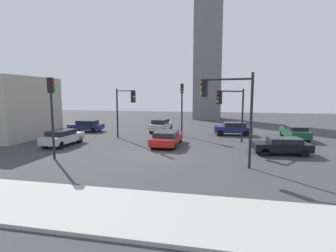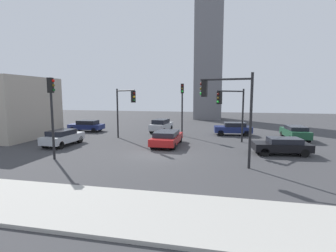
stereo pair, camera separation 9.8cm
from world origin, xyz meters
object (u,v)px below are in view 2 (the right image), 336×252
car_1 (233,128)px  car_5 (161,125)px  traffic_light_0 (125,103)px  car_4 (295,132)px  car_3 (167,138)px  traffic_light_1 (52,103)px  car_2 (282,145)px  traffic_light_3 (182,100)px  traffic_light_2 (228,102)px  car_6 (63,137)px  traffic_light_4 (232,104)px  car_0 (87,126)px

car_1 → car_5: bearing=-9.1°
traffic_light_0 → car_4: (16.00, 4.06, -2.88)m
car_4 → car_3: bearing=112.7°
car_1 → traffic_light_1: bearing=41.3°
car_2 → car_4: (2.66, 6.98, 0.06)m
traffic_light_3 → car_5: traffic_light_3 is taller
traffic_light_2 → car_6: traffic_light_2 is taller
traffic_light_2 → traffic_light_4: size_ratio=1.16×
car_1 → car_6: bearing=25.7°
car_2 → car_5: 14.45m
traffic_light_4 → car_0: bearing=-73.0°
traffic_light_1 → traffic_light_2: bearing=-5.5°
car_4 → car_6: (-20.45, -7.38, 0.00)m
car_5 → car_6: 11.43m
car_3 → car_4: (11.64, 5.54, 0.04)m
traffic_light_0 → car_1: size_ratio=1.22×
car_1 → car_4: bearing=159.6°
traffic_light_0 → car_0: traffic_light_0 is taller
car_0 → car_2: size_ratio=0.97×
traffic_light_0 → traffic_light_2: 11.58m
traffic_light_0 → traffic_light_4: 9.75m
car_6 → car_2: bearing=-86.6°
traffic_light_3 → car_5: bearing=-137.5°
traffic_light_2 → car_2: traffic_light_2 is taller
traffic_light_4 → car_6: bearing=-43.5°
car_2 → car_3: (-8.98, 1.43, 0.02)m
traffic_light_3 → car_2: bearing=41.0°
car_3 → car_5: (-2.33, 7.57, 0.11)m
traffic_light_4 → car_4: (6.25, 4.16, -2.82)m
traffic_light_1 → car_6: traffic_light_1 is taller
traffic_light_0 → traffic_light_2: size_ratio=0.88×
traffic_light_3 → car_6: size_ratio=1.35×
traffic_light_4 → car_6: (-14.20, -3.23, -2.81)m
traffic_light_2 → car_0: (-16.14, 11.76, -3.25)m
traffic_light_1 → car_4: (18.17, 11.68, -3.08)m
traffic_light_0 → car_6: bearing=-96.6°
traffic_light_4 → car_3: bearing=-41.9°
traffic_light_1 → car_1: 18.35m
car_1 → car_3: (-5.82, -7.08, -0.05)m
traffic_light_2 → traffic_light_3: traffic_light_2 is taller
car_2 → traffic_light_1: bearing=10.7°
car_0 → car_4: size_ratio=0.91×
car_3 → traffic_light_3: bearing=-4.7°
traffic_light_3 → traffic_light_4: size_ratio=1.12×
car_1 → car_4: car_1 is taller
car_0 → car_5: 8.96m
traffic_light_0 → car_0: size_ratio=1.24×
car_6 → car_3: bearing=-76.1°
car_2 → traffic_light_3: bearing=-45.0°
traffic_light_0 → car_3: traffic_light_0 is taller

